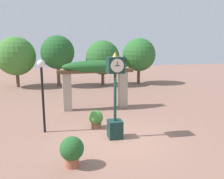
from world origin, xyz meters
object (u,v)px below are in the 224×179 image
potted_plant_near_left (96,119)px  lamp_post (42,81)px  pedestal_clock (115,96)px  potted_plant_near_right (72,150)px

potted_plant_near_left → lamp_post: (-2.23, 0.04, 1.79)m
pedestal_clock → lamp_post: size_ratio=1.11×
pedestal_clock → potted_plant_near_left: bearing=113.5°
potted_plant_near_left → potted_plant_near_right: bearing=-112.5°
potted_plant_near_right → lamp_post: bearing=105.9°
potted_plant_near_right → pedestal_clock: bearing=45.5°
pedestal_clock → potted_plant_near_right: (-1.87, -1.90, -1.19)m
potted_plant_near_left → potted_plant_near_right: (-1.32, -3.18, 0.10)m
potted_plant_near_right → lamp_post: (-0.92, 3.22, 1.68)m
pedestal_clock → potted_plant_near_left: size_ratio=4.19×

